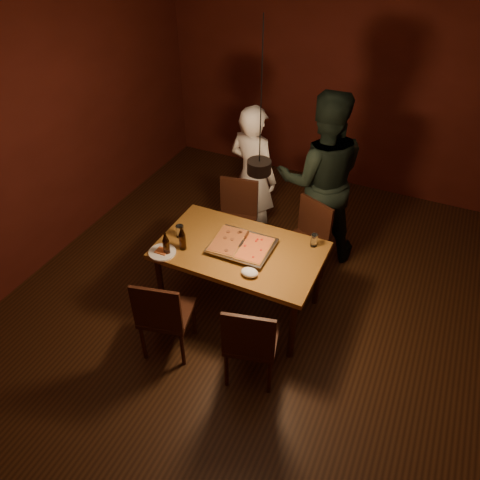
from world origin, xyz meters
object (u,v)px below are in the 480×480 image
at_px(chair_far_right, 307,234).
at_px(beer_bottle_b, 182,238).
at_px(beer_bottle_a, 166,244).
at_px(diner_dark, 320,179).
at_px(chair_near_right, 250,338).
at_px(pendant_lamp, 259,166).
at_px(chair_near_left, 162,312).
at_px(dining_table, 240,255).
at_px(plate_slice, 162,252).
at_px(diner_white, 253,176).
at_px(chair_far_left, 237,212).
at_px(pizza_tray, 242,247).

bearing_deg(chair_far_right, beer_bottle_b, 70.93).
xyz_separation_m(beer_bottle_a, diner_dark, (0.95, 1.51, 0.09)).
height_order(chair_near_right, beer_bottle_a, beer_bottle_a).
relative_size(diner_dark, pendant_lamp, 1.73).
relative_size(chair_near_left, pendant_lamp, 0.46).
relative_size(beer_bottle_a, pendant_lamp, 0.21).
bearing_deg(chair_near_right, dining_table, 106.55).
relative_size(dining_table, plate_slice, 6.02).
distance_m(chair_near_left, diner_white, 1.95).
xyz_separation_m(dining_table, chair_near_left, (-0.35, -0.80, -0.14)).
relative_size(beer_bottle_b, plate_slice, 0.96).
bearing_deg(chair_near_right, beer_bottle_b, 135.94).
bearing_deg(chair_far_right, beer_bottle_a, 71.55).
bearing_deg(chair_near_left, pendant_lamp, 32.70).
bearing_deg(chair_far_right, diner_dark, -61.23).
xyz_separation_m(chair_far_left, chair_far_right, (0.83, -0.06, 0.00)).
height_order(chair_far_left, chair_near_right, same).
distance_m(dining_table, diner_dark, 1.25).
distance_m(chair_far_left, beer_bottle_a, 1.19).
xyz_separation_m(beer_bottle_b, pendant_lamp, (0.71, 0.03, 0.89)).
bearing_deg(beer_bottle_a, plate_slice, -168.48).
xyz_separation_m(chair_far_left, diner_white, (0.04, 0.34, 0.28)).
height_order(chair_far_left, plate_slice, chair_far_left).
distance_m(pizza_tray, beer_bottle_b, 0.55).
distance_m(pizza_tray, diner_white, 1.19).
bearing_deg(plate_slice, diner_white, 80.70).
bearing_deg(diner_dark, chair_far_right, 71.96).
xyz_separation_m(chair_near_left, chair_near_right, (0.79, 0.05, 0.00)).
relative_size(beer_bottle_a, diner_dark, 0.12).
xyz_separation_m(dining_table, chair_far_right, (0.42, 0.73, -0.14)).
bearing_deg(beer_bottle_b, pizza_tray, 24.43).
distance_m(dining_table, beer_bottle_a, 0.69).
relative_size(pizza_tray, pendant_lamp, 0.50).
xyz_separation_m(chair_near_right, pizza_tray, (-0.42, 0.75, 0.24)).
bearing_deg(chair_near_left, chair_far_right, 49.95).
height_order(chair_near_left, beer_bottle_b, beer_bottle_b).
bearing_deg(chair_near_right, chair_far_right, 77.04).
bearing_deg(diner_dark, beer_bottle_b, 35.46).
relative_size(plate_slice, pendant_lamp, 0.23).
bearing_deg(plate_slice, beer_bottle_a, 11.52).
height_order(chair_near_left, plate_slice, chair_near_left).
distance_m(diner_dark, pendant_lamp, 1.58).
xyz_separation_m(beer_bottle_b, plate_slice, (-0.14, -0.13, -0.11)).
xyz_separation_m(dining_table, plate_slice, (-0.61, -0.35, 0.08)).
distance_m(chair_near_right, pizza_tray, 0.90).
relative_size(chair_far_left, diner_white, 0.30).
relative_size(beer_bottle_a, plate_slice, 0.93).
distance_m(chair_far_right, diner_dark, 0.60).
xyz_separation_m(diner_white, diner_dark, (0.75, 0.03, 0.13)).
bearing_deg(diner_white, chair_far_left, 96.51).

